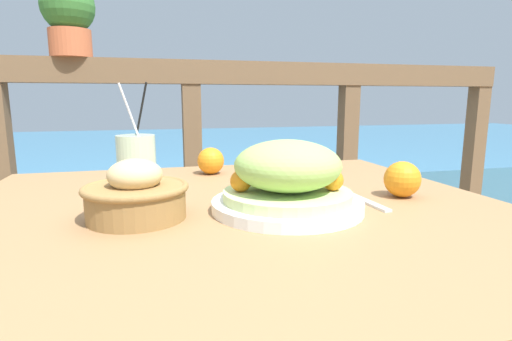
# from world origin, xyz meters

# --- Properties ---
(patio_table) EXTENTS (1.07, 0.97, 0.77)m
(patio_table) POSITION_xyz_m (0.00, 0.00, 0.68)
(patio_table) COLOR #997047
(patio_table) RESTS_ON ground_plane
(railing_fence) EXTENTS (2.80, 0.08, 1.13)m
(railing_fence) POSITION_xyz_m (-0.00, 0.87, 0.77)
(railing_fence) COLOR brown
(railing_fence) RESTS_ON ground_plane
(sea_backdrop) EXTENTS (12.00, 4.00, 0.53)m
(sea_backdrop) POSITION_xyz_m (0.00, 3.37, 0.26)
(sea_backdrop) COLOR teal
(sea_backdrop) RESTS_ON ground_plane
(salad_plate) EXTENTS (0.28, 0.28, 0.13)m
(salad_plate) POSITION_xyz_m (0.09, -0.05, 0.83)
(salad_plate) COLOR white
(salad_plate) RESTS_ON patio_table
(drink_glass) EXTENTS (0.09, 0.09, 0.24)m
(drink_glass) POSITION_xyz_m (-0.19, 0.23, 0.84)
(drink_glass) COLOR beige
(drink_glass) RESTS_ON patio_table
(bread_basket) EXTENTS (0.18, 0.18, 0.11)m
(bread_basket) POSITION_xyz_m (-0.19, -0.03, 0.82)
(bread_basket) COLOR olive
(bread_basket) RESTS_ON patio_table
(potted_plant) EXTENTS (0.18, 0.18, 0.27)m
(potted_plant) POSITION_xyz_m (-0.42, 0.87, 1.27)
(potted_plant) COLOR #B75B38
(potted_plant) RESTS_ON railing_fence
(fork) EXTENTS (0.02, 0.18, 0.00)m
(fork) POSITION_xyz_m (0.26, -0.02, 0.78)
(fork) COLOR silver
(fork) RESTS_ON patio_table
(orange_near_basket) EXTENTS (0.07, 0.07, 0.07)m
(orange_near_basket) POSITION_xyz_m (0.00, 0.35, 0.81)
(orange_near_basket) COLOR orange
(orange_near_basket) RESTS_ON patio_table
(orange_near_glass) EXTENTS (0.08, 0.08, 0.08)m
(orange_near_glass) POSITION_xyz_m (0.36, -0.01, 0.81)
(orange_near_glass) COLOR orange
(orange_near_glass) RESTS_ON patio_table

